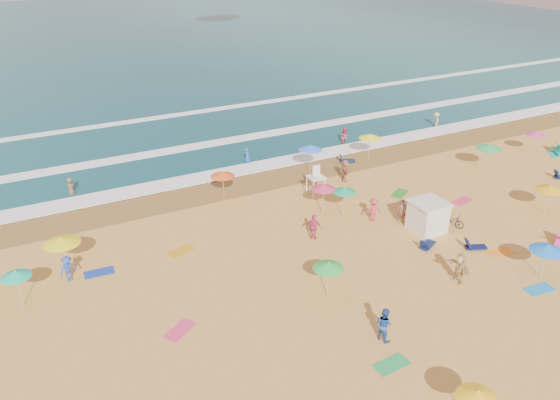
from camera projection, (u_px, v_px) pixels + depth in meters
name	position (u px, v px, depth m)	size (l,w,h in m)	color
ground	(341.00, 256.00, 33.60)	(220.00, 220.00, 0.00)	gold
ocean	(91.00, 39.00, 100.38)	(220.00, 140.00, 0.18)	#0C4756
wet_sand	(255.00, 182.00, 43.53)	(220.00, 220.00, 0.00)	olive
surf_foam	(215.00, 146.00, 50.51)	(200.00, 18.70, 0.05)	white
cabana	(428.00, 217.00, 36.08)	(2.00, 2.00, 2.00)	silver
cabana_roof	(430.00, 203.00, 35.60)	(2.20, 2.20, 0.12)	silver
bicycle	(451.00, 220.00, 36.86)	(0.62, 1.78, 0.94)	black
lifeguard_stand	(316.00, 183.00, 40.78)	(1.20, 1.20, 2.10)	white
beach_umbrellas	(362.00, 216.00, 33.82)	(50.34, 30.86, 0.79)	yellow
loungers	(452.00, 247.00, 34.27)	(53.02, 23.86, 0.34)	#0F1F4C
towels	(333.00, 279.00, 31.42)	(41.39, 20.32, 0.03)	#C94C19
beachgoers	(322.00, 217.00, 36.43)	(46.94, 28.90, 2.14)	brown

